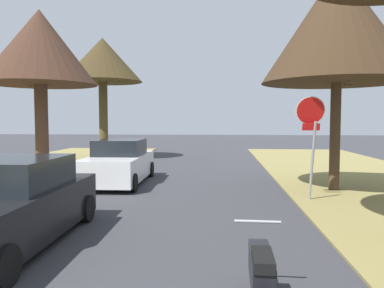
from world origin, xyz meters
The scene contains 7 objects.
stop_sign_far centered at (4.07, 11.49, 2.14)m, with size 0.81×0.75×2.90m.
street_tree_right_mid_b centered at (5.19, 13.05, 5.24)m, with size 4.69×4.69×7.01m.
street_tree_left_mid_b centered at (-5.34, 14.68, 5.00)m, with size 4.25×4.25×6.43m.
street_tree_left_far centered at (-5.39, 22.32, 5.74)m, with size 4.60×4.60×7.04m.
parked_sedan_black centered at (-2.24, 7.25, 0.72)m, with size 2.04×4.45×1.57m.
parked_sedan_white centered at (-2.12, 14.01, 0.72)m, with size 2.04×4.45×1.57m.
parked_motorcycle centered at (2.05, 5.08, 0.48)m, with size 0.60×2.05×0.97m.
Camera 1 is at (1.60, 0.91, 2.27)m, focal length 34.70 mm.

